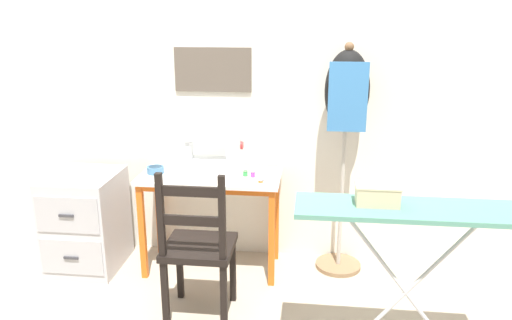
% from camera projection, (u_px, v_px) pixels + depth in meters
% --- Properties ---
extents(ground_plane, '(14.00, 14.00, 0.00)m').
position_uv_depth(ground_plane, '(206.00, 284.00, 3.37)').
color(ground_plane, tan).
extents(wall_back, '(10.00, 0.07, 2.55)m').
position_uv_depth(wall_back, '(217.00, 84.00, 3.50)').
color(wall_back, silver).
rests_on(wall_back, ground_plane).
extents(sewing_table, '(0.95, 0.46, 0.70)m').
position_uv_depth(sewing_table, '(210.00, 190.00, 3.40)').
color(sewing_table, silver).
rests_on(sewing_table, ground_plane).
extents(sewing_machine, '(0.40, 0.18, 0.31)m').
position_uv_depth(sewing_machine, '(217.00, 151.00, 3.44)').
color(sewing_machine, white).
rests_on(sewing_machine, sewing_table).
extents(fabric_bowl, '(0.12, 0.12, 0.05)m').
position_uv_depth(fabric_bowl, '(155.00, 170.00, 3.40)').
color(fabric_bowl, teal).
rests_on(fabric_bowl, sewing_table).
extents(scissors, '(0.10, 0.14, 0.01)m').
position_uv_depth(scissors, '(264.00, 181.00, 3.25)').
color(scissors, silver).
rests_on(scissors, sewing_table).
extents(thread_spool_near_machine, '(0.04, 0.04, 0.04)m').
position_uv_depth(thread_spool_near_machine, '(245.00, 173.00, 3.34)').
color(thread_spool_near_machine, green).
rests_on(thread_spool_near_machine, sewing_table).
extents(thread_spool_mid_table, '(0.04, 0.04, 0.04)m').
position_uv_depth(thread_spool_mid_table, '(253.00, 174.00, 3.31)').
color(thread_spool_mid_table, purple).
rests_on(thread_spool_mid_table, sewing_table).
extents(wooden_chair, '(0.40, 0.38, 0.94)m').
position_uv_depth(wooden_chair, '(198.00, 248.00, 2.88)').
color(wooden_chair, black).
rests_on(wooden_chair, ground_plane).
extents(filing_cabinet, '(0.47, 0.53, 0.69)m').
position_uv_depth(filing_cabinet, '(86.00, 221.00, 3.52)').
color(filing_cabinet, '#B7B7BC').
rests_on(filing_cabinet, ground_plane).
extents(dress_form, '(0.32, 0.32, 1.58)m').
position_uv_depth(dress_form, '(346.00, 109.00, 3.25)').
color(dress_form, '#846647').
rests_on(dress_form, ground_plane).
extents(ironing_board, '(1.11, 0.30, 0.89)m').
position_uv_depth(ironing_board, '(413.00, 218.00, 2.35)').
color(ironing_board, '#518E7A').
rests_on(ironing_board, ground_plane).
extents(storage_box, '(0.21, 0.13, 0.10)m').
position_uv_depth(storage_box, '(377.00, 195.00, 2.36)').
color(storage_box, beige).
rests_on(storage_box, ironing_board).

